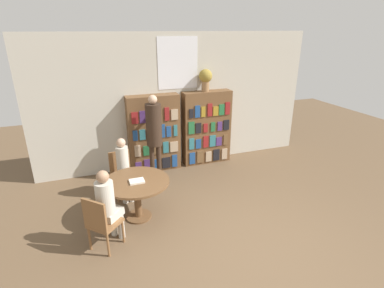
{
  "coord_description": "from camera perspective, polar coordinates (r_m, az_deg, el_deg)",
  "views": [
    {
      "loc": [
        -1.98,
        -3.03,
        3.06
      ],
      "look_at": [
        -0.22,
        1.84,
        1.05
      ],
      "focal_mm": 28.0,
      "sensor_mm": 36.0,
      "label": 1
    }
  ],
  "objects": [
    {
      "name": "ground_plane",
      "position": [
        4.74,
        10.71,
        -19.46
      ],
      "size": [
        16.0,
        16.0,
        0.0
      ],
      "primitive_type": "plane",
      "color": "brown"
    },
    {
      "name": "wall_back",
      "position": [
        6.88,
        -2.68,
        8.14
      ],
      "size": [
        6.4,
        0.07,
        3.0
      ],
      "color": "beige",
      "rests_on": "ground_plane"
    },
    {
      "name": "bookshelf_left",
      "position": [
        6.72,
        -7.23,
        1.95
      ],
      "size": [
        1.14,
        0.34,
        1.73
      ],
      "color": "brown",
      "rests_on": "ground_plane"
    },
    {
      "name": "bookshelf_right",
      "position": [
        7.08,
        2.77,
        3.11
      ],
      "size": [
        1.14,
        0.34,
        1.73
      ],
      "color": "brown",
      "rests_on": "ground_plane"
    },
    {
      "name": "flower_vase",
      "position": [
        6.8,
        2.59,
        12.46
      ],
      "size": [
        0.3,
        0.3,
        0.49
      ],
      "color": "#997047",
      "rests_on": "bookshelf_right"
    },
    {
      "name": "reading_table",
      "position": [
        5.12,
        -10.49,
        -8.18
      ],
      "size": [
        1.1,
        1.1,
        0.71
      ],
      "color": "brown",
      "rests_on": "ground_plane"
    },
    {
      "name": "chair_near_camera",
      "position": [
        4.6,
        -16.96,
        -13.92
      ],
      "size": [
        0.57,
        0.57,
        0.88
      ],
      "rotation": [
        0.0,
        0.0,
        -0.79
      ],
      "color": "brown",
      "rests_on": "ground_plane"
    },
    {
      "name": "chair_left_side",
      "position": [
        5.92,
        -13.24,
        -5.16
      ],
      "size": [
        0.46,
        0.46,
        0.88
      ],
      "rotation": [
        0.0,
        0.0,
        -2.99
      ],
      "color": "brown",
      "rests_on": "ground_plane"
    },
    {
      "name": "seated_reader_left",
      "position": [
        5.68,
        -12.85,
        -4.29
      ],
      "size": [
        0.27,
        0.37,
        1.21
      ],
      "rotation": [
        0.0,
        0.0,
        -2.99
      ],
      "color": "beige",
      "rests_on": "ground_plane"
    },
    {
      "name": "seated_reader_right",
      "position": [
        4.59,
        -15.75,
        -10.72
      ],
      "size": [
        0.41,
        0.41,
        1.22
      ],
      "rotation": [
        0.0,
        0.0,
        -0.79
      ],
      "color": "beige",
      "rests_on": "ground_plane"
    },
    {
      "name": "librarian_standing",
      "position": [
        6.15,
        -7.25,
        2.86
      ],
      "size": [
        0.32,
        0.59,
        1.84
      ],
      "color": "#332319",
      "rests_on": "ground_plane"
    },
    {
      "name": "open_book_on_table",
      "position": [
        5.01,
        -10.46,
        -6.97
      ],
      "size": [
        0.24,
        0.18,
        0.03
      ],
      "color": "silver",
      "rests_on": "reading_table"
    }
  ]
}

